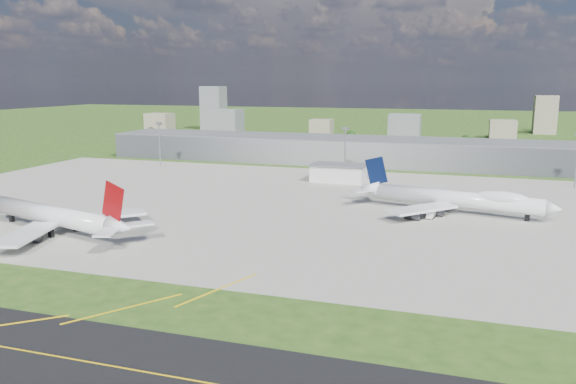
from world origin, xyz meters
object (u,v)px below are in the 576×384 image
(van_white_near, at_px, (431,215))
(van_white_far, at_px, (512,208))
(airliner_red_twin, at_px, (57,217))
(airliner_blue_quad, at_px, (457,199))
(tug_yellow, at_px, (128,212))

(van_white_near, relative_size, van_white_far, 1.14)
(airliner_red_twin, distance_m, airliner_blue_quad, 143.86)
(van_white_near, bearing_deg, airliner_blue_quad, -25.53)
(airliner_blue_quad, distance_m, van_white_near, 15.42)
(airliner_blue_quad, relative_size, van_white_far, 15.81)
(airliner_red_twin, xyz_separation_m, tug_yellow, (7.87, 29.50, -4.42))
(airliner_blue_quad, xyz_separation_m, van_white_near, (-8.67, -12.04, -4.19))
(van_white_far, bearing_deg, tug_yellow, -158.52)
(airliner_red_twin, height_order, van_white_near, airliner_red_twin)
(van_white_near, bearing_deg, tug_yellow, 114.61)
(airliner_blue_quad, height_order, tug_yellow, airliner_blue_quad)
(airliner_blue_quad, xyz_separation_m, van_white_far, (20.57, 10.12, -4.27))
(tug_yellow, height_order, van_white_near, van_white_near)
(airliner_blue_quad, relative_size, tug_yellow, 17.04)
(airliner_blue_quad, xyz_separation_m, tug_yellow, (-118.03, -40.12, -4.52))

